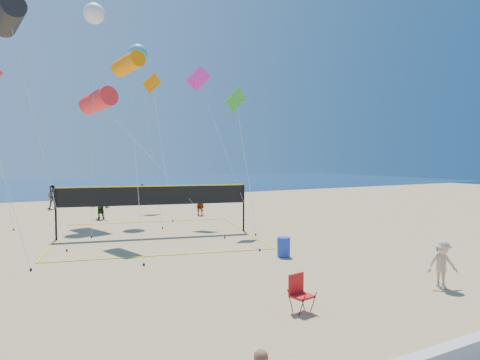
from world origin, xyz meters
TOP-DOWN VIEW (x-y plane):
  - ground at (0.00, 0.00)m, footprint 120.00×120.00m
  - ocean at (0.00, 62.00)m, footprint 140.00×50.00m
  - bystander_b at (7.44, 0.68)m, footprint 1.14×0.92m
  - far_person_1 at (0.84, 21.69)m, footprint 1.38×1.37m
  - far_person_2 at (7.62, 20.47)m, footprint 0.73×0.76m
  - far_person_3 at (-1.41, 29.53)m, footprint 1.16×1.05m
  - far_person_4 at (6.82, 32.53)m, footprint 0.69×1.08m
  - camp_chair at (2.15, 1.17)m, footprint 0.62×0.74m
  - trash_barrel at (5.46, 6.69)m, footprint 0.64×0.64m
  - volleyball_net at (2.23, 14.09)m, footprint 12.09×11.98m
  - kite_1 at (-4.44, 14.60)m, footprint 2.79×3.88m
  - kite_2 at (1.06, 14.72)m, footprint 1.97×7.88m
  - kite_4 at (6.80, 13.32)m, footprint 2.57×5.82m
  - kite_5 at (6.50, 17.59)m, footprint 1.50×6.92m
  - kite_6 at (0.72, 22.13)m, footprint 2.46×7.99m
  - kite_7 at (3.34, 21.05)m, footprint 1.58×5.98m
  - kite_9 at (5.98, 26.21)m, footprint 2.20×8.60m
  - kite_10 at (0.56, 20.37)m, footprint 5.63×10.51m

SIDE VIEW (x-z plane):
  - ground at x=0.00m, z-range 0.00..0.00m
  - ocean at x=0.00m, z-range 0.00..0.03m
  - trash_barrel at x=5.46m, z-range 0.00..0.82m
  - camp_chair at x=2.15m, z-range 0.01..1.14m
  - bystander_b at x=7.44m, z-range 0.00..1.54m
  - far_person_1 at x=0.84m, z-range 0.00..1.59m
  - far_person_4 at x=6.82m, z-range 0.00..1.59m
  - far_person_2 at x=7.62m, z-range 0.00..1.75m
  - far_person_3 at x=-1.41m, z-range 0.00..1.94m
  - volleyball_net at x=2.23m, z-range 0.52..3.22m
  - kite_4 at x=6.80m, z-range 2.91..11.18m
  - kite_10 at x=0.56m, z-range 3.49..12.10m
  - kite_5 at x=6.50m, z-range 3.70..13.85m
  - kite_2 at x=1.06m, z-range 4.25..13.93m
  - kite_9 at x=5.98m, z-range 4.13..15.34m
  - kite_1 at x=-4.44m, z-range 4.97..16.35m
  - kite_7 at x=3.34m, z-range 5.29..17.16m
  - kite_6 at x=0.72m, z-range 6.54..21.04m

